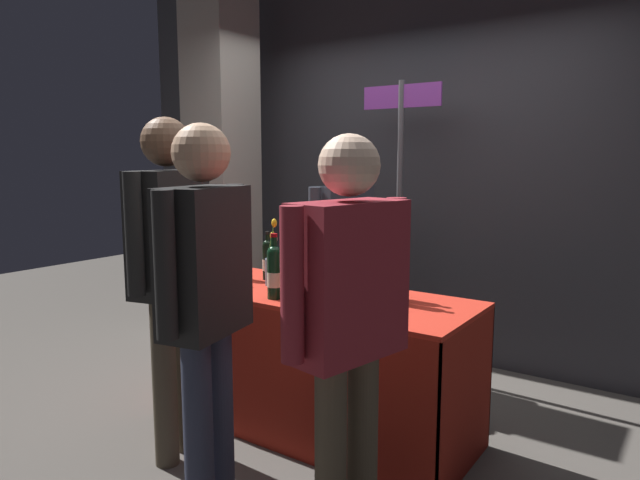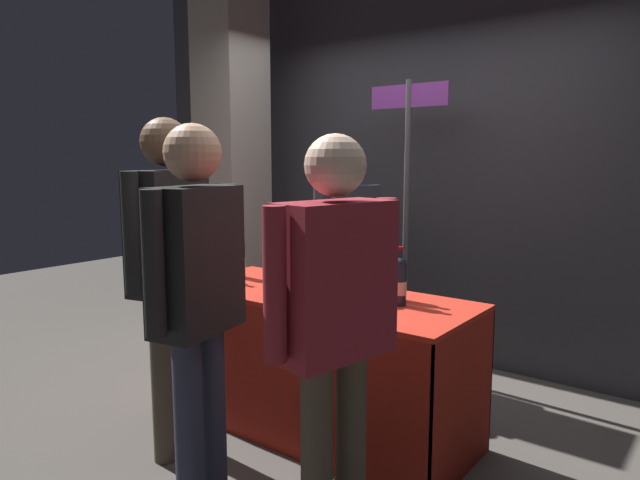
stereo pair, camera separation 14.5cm
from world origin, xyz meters
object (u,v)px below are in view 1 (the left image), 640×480
concrete_pillar (222,158)px  wine_glass_mid (381,287)px  booth_signpost (400,193)px  display_bottle_0 (296,259)px  vendor_presenter (342,243)px  tasting_table (320,337)px  wine_glass_near_vendor (330,282)px  featured_wine_bottle (274,271)px  taster_foreground_right (170,257)px  flower_vase (273,267)px

concrete_pillar → wine_glass_mid: bearing=-24.3°
wine_glass_mid → booth_signpost: size_ratio=0.06×
display_bottle_0 → vendor_presenter: vendor_presenter is taller
concrete_pillar → tasting_table: concrete_pillar is taller
display_bottle_0 → wine_glass_near_vendor: size_ratio=2.59×
concrete_pillar → wine_glass_mid: size_ratio=25.18×
featured_wine_bottle → booth_signpost: booth_signpost is taller
display_bottle_0 → wine_glass_near_vendor: 0.47m
display_bottle_0 → taster_foreground_right: taster_foreground_right is taller
featured_wine_bottle → wine_glass_mid: (0.53, 0.22, -0.06)m
tasting_table → featured_wine_bottle: 0.48m
flower_vase → wine_glass_mid: bearing=-2.2°
vendor_presenter → booth_signpost: (0.28, 0.32, 0.34)m
display_bottle_0 → featured_wine_bottle: bearing=-68.5°
wine_glass_mid → concrete_pillar: bearing=155.7°
featured_wine_bottle → flower_vase: (-0.21, 0.25, -0.04)m
concrete_pillar → display_bottle_0: size_ratio=9.11×
tasting_table → taster_foreground_right: (-0.45, -0.67, 0.51)m
wine_glass_mid → taster_foreground_right: bearing=-141.7°
tasting_table → booth_signpost: booth_signpost is taller
flower_vase → vendor_presenter: bearing=92.1°
vendor_presenter → booth_signpost: bearing=149.7°
featured_wine_bottle → vendor_presenter: vendor_presenter is taller
flower_vase → booth_signpost: size_ratio=0.19×
wine_glass_near_vendor → taster_foreground_right: size_ratio=0.08×
tasting_table → display_bottle_0: bearing=149.4°
tasting_table → booth_signpost: size_ratio=0.83×
wine_glass_mid → taster_foreground_right: taster_foreground_right is taller
concrete_pillar → booth_signpost: (1.50, 0.25, -0.25)m
flower_vase → vendor_presenter: 0.80m
wine_glass_mid → flower_vase: 0.74m
display_bottle_0 → taster_foreground_right: 0.86m
featured_wine_bottle → wine_glass_near_vendor: 0.30m
concrete_pillar → display_bottle_0: (1.29, -0.71, -0.61)m
flower_vase → taster_foreground_right: size_ratio=0.23×
wine_glass_mid → flower_vase: (-0.74, 0.03, 0.02)m
wine_glass_mid → vendor_presenter: bearing=132.9°
concrete_pillar → taster_foreground_right: (1.14, -1.55, -0.49)m
display_bottle_0 → flower_vase: bearing=-108.3°
display_bottle_0 → taster_foreground_right: size_ratio=0.20×
tasting_table → taster_foreground_right: 0.95m
featured_wine_bottle → flower_vase: bearing=130.1°
featured_wine_bottle → wine_glass_near_vendor: size_ratio=2.68×
flower_vase → booth_signpost: booth_signpost is taller
concrete_pillar → wine_glass_near_vendor: (1.70, -0.95, -0.66)m
display_bottle_0 → flower_vase: size_ratio=0.86×
tasting_table → display_bottle_0: display_bottle_0 is taller
concrete_pillar → featured_wine_bottle: concrete_pillar is taller
concrete_pillar → booth_signpost: size_ratio=1.49×
vendor_presenter → booth_signpost: booth_signpost is taller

